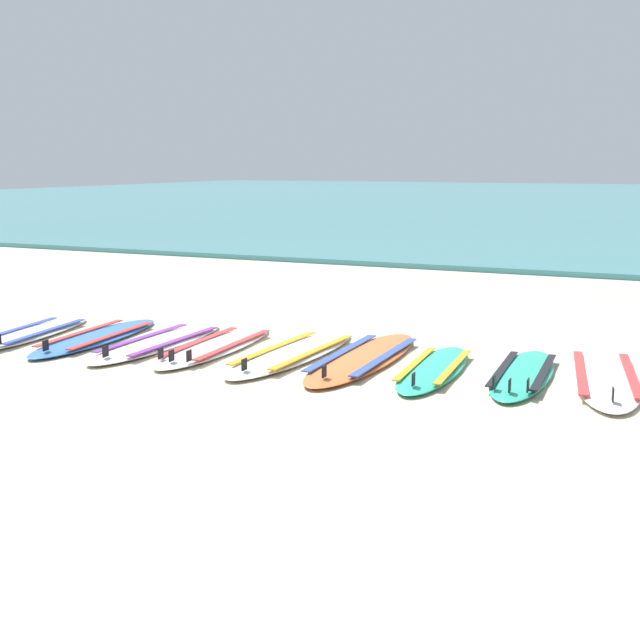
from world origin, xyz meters
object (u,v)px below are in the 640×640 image
surfboard_4 (294,353)px  surfboard_6 (434,369)px  surfboard_0 (31,333)px  surfboard_2 (159,342)px  surfboard_7 (523,374)px  surfboard_3 (216,346)px  surfboard_5 (363,358)px  surfboard_1 (96,337)px  surfboard_8 (605,377)px

surfboard_4 → surfboard_6: 1.52m
surfboard_0 → surfboard_2: bearing=6.6°
surfboard_2 → surfboard_7: bearing=3.4°
surfboard_6 → surfboard_3: bearing=179.8°
surfboard_2 → surfboard_5: size_ratio=0.91×
surfboard_0 → surfboard_6: (4.71, 0.27, -0.00)m
surfboard_6 → surfboard_5: bearing=168.9°
surfboard_1 → surfboard_2: (0.81, 0.05, -0.00)m
surfboard_8 → surfboard_0: bearing=-174.5°
surfboard_2 → surfboard_8: bearing=5.2°
surfboard_5 → surfboard_6: (0.78, -0.15, 0.00)m
surfboard_7 → surfboard_4: bearing=-177.8°
surfboard_3 → surfboard_4: 0.90m
surfboard_2 → surfboard_7: 3.90m
surfboard_3 → surfboard_6: (2.41, -0.01, -0.00)m
surfboard_1 → surfboard_5: same height
surfboard_1 → surfboard_2: size_ratio=0.99×
surfboard_0 → surfboard_7: size_ratio=1.05×
surfboard_1 → surfboard_6: 3.89m
surfboard_2 → surfboard_3: same height
surfboard_2 → surfboard_3: 0.68m
surfboard_0 → surfboard_8: size_ratio=0.88×
surfboard_7 → surfboard_1: bearing=-176.6°
surfboard_3 → surfboard_5: (1.63, 0.15, -0.00)m
surfboard_4 → surfboard_7: size_ratio=1.20×
surfboard_0 → surfboard_1: same height
surfboard_5 → surfboard_1: bearing=-174.7°
surfboard_3 → surfboard_6: size_ratio=1.12×
surfboard_5 → surfboard_7: bearing=-0.3°
surfboard_6 → surfboard_7: bearing=10.1°
surfboard_0 → surfboard_3: same height
surfboard_4 → surfboard_5: size_ratio=0.97×
surfboard_2 → surfboard_4: same height
surfboard_0 → surfboard_1: size_ratio=0.94×
surfboard_0 → surfboard_4: 3.21m
surfboard_2 → surfboard_4: bearing=5.1°
surfboard_0 → surfboard_7: 5.54m
surfboard_7 → surfboard_8: size_ratio=0.84×
surfboard_0 → surfboard_6: size_ratio=1.06×
surfboard_4 → surfboard_1: bearing=-175.4°
surfboard_2 → surfboard_6: bearing=1.5°
surfboard_0 → surfboard_4: (3.19, 0.33, -0.00)m
surfboard_1 → surfboard_8: 5.43m
surfboard_0 → surfboard_5: same height
surfboard_2 → surfboard_4: 1.57m
surfboard_8 → surfboard_3: bearing=-175.3°
surfboard_1 → surfboard_8: same height
surfboard_1 → surfboard_3: bearing=5.5°
surfboard_4 → surfboard_5: (0.73, 0.10, -0.00)m
surfboard_1 → surfboard_8: (5.41, 0.47, -0.00)m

